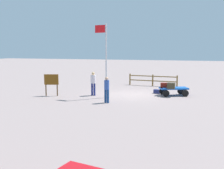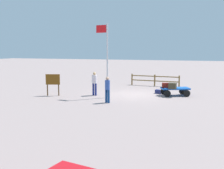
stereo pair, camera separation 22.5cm
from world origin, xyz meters
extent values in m
plane|color=gray|center=(0.00, 0.00, 0.00)|extent=(120.00, 120.00, 0.00)
cube|color=blue|center=(-2.70, -0.37, 0.52)|extent=(2.14, 1.60, 0.10)
cube|color=blue|center=(-1.85, -0.02, 0.52)|extent=(0.41, 0.85, 0.10)
cylinder|color=black|center=(-2.26, 0.34, 0.23)|extent=(0.48, 0.29, 0.47)
cylinder|color=black|center=(-1.89, -0.57, 0.23)|extent=(0.48, 0.29, 0.47)
cylinder|color=black|center=(-3.51, -0.18, 0.23)|extent=(0.48, 0.29, 0.47)
cylinder|color=black|center=(-3.14, -1.08, 0.23)|extent=(0.48, 0.29, 0.47)
cube|color=maroon|center=(-2.09, -0.16, 0.74)|extent=(0.63, 0.42, 0.33)
cube|color=#393322|center=(-2.58, 0.23, 0.77)|extent=(0.54, 0.42, 0.40)
cube|color=navy|center=(-1.48, -0.91, 0.14)|extent=(0.57, 0.42, 0.28)
cylinder|color=navy|center=(2.60, 1.43, 0.44)|extent=(0.14, 0.14, 0.87)
cylinder|color=navy|center=(2.80, 1.39, 0.44)|extent=(0.14, 0.14, 0.87)
cylinder|color=silver|center=(2.70, 1.41, 1.16)|extent=(0.43, 0.43, 0.59)
sphere|color=tan|center=(2.70, 1.41, 1.56)|extent=(0.21, 0.21, 0.21)
cylinder|color=navy|center=(0.84, 3.62, 0.41)|extent=(0.14, 0.14, 0.81)
cylinder|color=navy|center=(1.02, 3.54, 0.41)|extent=(0.14, 0.14, 0.81)
cylinder|color=#2E4FA2|center=(0.93, 3.58, 1.10)|extent=(0.39, 0.39, 0.58)
sphere|color=tan|center=(0.93, 3.58, 1.49)|extent=(0.21, 0.21, 0.21)
cylinder|color=silver|center=(1.54, 1.93, 2.47)|extent=(0.10, 0.10, 4.93)
cube|color=red|center=(1.97, 1.93, 4.58)|extent=(0.75, 0.16, 0.50)
cylinder|color=#4C3319|center=(5.05, 2.34, 0.39)|extent=(0.08, 0.08, 0.79)
cylinder|color=#4C3319|center=(5.80, 2.58, 0.39)|extent=(0.08, 0.08, 0.79)
cube|color=brown|center=(5.42, 2.46, 1.15)|extent=(0.97, 0.35, 0.73)
cylinder|color=brown|center=(-2.58, -4.64, 0.51)|extent=(0.12, 0.12, 1.02)
cylinder|color=brown|center=(-0.45, -4.81, 0.51)|extent=(0.12, 0.12, 1.02)
cylinder|color=brown|center=(1.68, -4.98, 0.51)|extent=(0.12, 0.12, 1.02)
cube|color=brown|center=(-0.45, -4.81, 0.87)|extent=(4.26, 0.42, 0.08)
cube|color=brown|center=(-0.45, -4.81, 0.46)|extent=(4.26, 0.42, 0.08)
camera|label=1|loc=(-4.43, 18.79, 3.27)|focal=43.03mm
camera|label=2|loc=(-4.65, 18.72, 3.27)|focal=43.03mm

